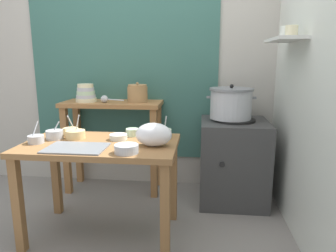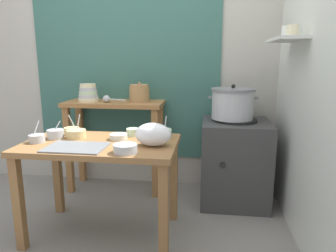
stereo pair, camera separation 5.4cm
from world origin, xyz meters
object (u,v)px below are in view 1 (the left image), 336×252
(back_shelf_table, at_px, (113,124))
(bowl_stack_enamel, at_px, (86,94))
(prep_bowl_1, at_px, (163,133))
(plastic_bag, at_px, (154,135))
(prep_bowl_0, at_px, (71,131))
(prep_bowl_4, at_px, (118,137))
(serving_tray, at_px, (76,148))
(prep_bowl_2, at_px, (36,139))
(stove_block, at_px, (233,161))
(ladle, at_px, (105,99))
(prep_table, at_px, (101,157))
(prep_bowl_5, at_px, (126,148))
(prep_bowl_6, at_px, (132,132))
(steamer_pot, at_px, (231,103))
(clay_pot, at_px, (137,94))
(prep_bowl_3, at_px, (75,134))
(prep_bowl_7, at_px, (55,134))

(back_shelf_table, height_order, bowl_stack_enamel, bowl_stack_enamel)
(prep_bowl_1, bearing_deg, plastic_bag, -98.18)
(prep_bowl_0, height_order, prep_bowl_4, prep_bowl_0)
(serving_tray, bearing_deg, prep_bowl_2, 163.06)
(stove_block, relative_size, plastic_bag, 3.11)
(ladle, xyz_separation_m, prep_bowl_1, (0.62, -0.56, -0.18))
(prep_table, relative_size, prep_bowl_5, 7.10)
(prep_bowl_6, bearing_deg, steamer_pot, 32.31)
(prep_bowl_1, bearing_deg, bowl_stack_enamel, 143.67)
(clay_pot, xyz_separation_m, prep_bowl_6, (0.08, -0.61, -0.23))
(plastic_bag, bearing_deg, prep_bowl_2, -178.86)
(serving_tray, relative_size, prep_bowl_0, 2.48)
(prep_bowl_3, relative_size, prep_bowl_4, 1.38)
(back_shelf_table, xyz_separation_m, prep_bowl_7, (-0.22, -0.77, 0.08))
(bowl_stack_enamel, bearing_deg, prep_bowl_7, -88.10)
(stove_block, relative_size, prep_bowl_3, 4.32)
(prep_table, height_order, clay_pot, clay_pot)
(stove_block, xyz_separation_m, prep_bowl_4, (-0.91, -0.60, 0.36))
(ladle, height_order, prep_bowl_0, ladle)
(prep_bowl_0, height_order, prep_bowl_6, prep_bowl_0)
(bowl_stack_enamel, bearing_deg, steamer_pot, -3.21)
(steamer_pot, relative_size, prep_bowl_1, 2.56)
(prep_bowl_0, bearing_deg, stove_block, 20.08)
(plastic_bag, height_order, prep_bowl_7, plastic_bag)
(serving_tray, bearing_deg, prep_bowl_4, 50.83)
(prep_bowl_6, distance_m, prep_bowl_7, 0.58)
(clay_pot, bearing_deg, prep_bowl_3, -113.92)
(prep_bowl_4, bearing_deg, plastic_bag, -26.91)
(serving_tray, distance_m, prep_bowl_0, 0.43)
(plastic_bag, bearing_deg, stove_block, 50.30)
(stove_block, bearing_deg, steamer_pot, 153.38)
(prep_table, height_order, plastic_bag, plastic_bag)
(prep_bowl_0, bearing_deg, prep_bowl_7, -110.69)
(ladle, height_order, prep_bowl_5, ladle)
(stove_block, xyz_separation_m, prep_bowl_2, (-1.47, -0.77, 0.37))
(prep_bowl_0, bearing_deg, prep_bowl_5, -38.24)
(plastic_bag, bearing_deg, prep_bowl_0, 159.64)
(prep_bowl_1, relative_size, prep_bowl_4, 1.31)
(prep_table, relative_size, bowl_stack_enamel, 5.59)
(steamer_pot, relative_size, prep_bowl_7, 3.36)
(bowl_stack_enamel, xyz_separation_m, prep_bowl_0, (0.08, -0.58, -0.23))
(prep_bowl_3, bearing_deg, clay_pot, 66.08)
(serving_tray, distance_m, plastic_bag, 0.53)
(prep_table, relative_size, back_shelf_table, 1.15)
(prep_bowl_3, bearing_deg, prep_bowl_1, 8.39)
(prep_bowl_0, bearing_deg, prep_bowl_4, -15.49)
(prep_bowl_3, bearing_deg, prep_bowl_6, 17.10)
(prep_bowl_5, bearing_deg, prep_bowl_0, 141.76)
(prep_table, relative_size, prep_bowl_6, 10.71)
(plastic_bag, xyz_separation_m, prep_bowl_7, (-0.77, 0.11, -0.04))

